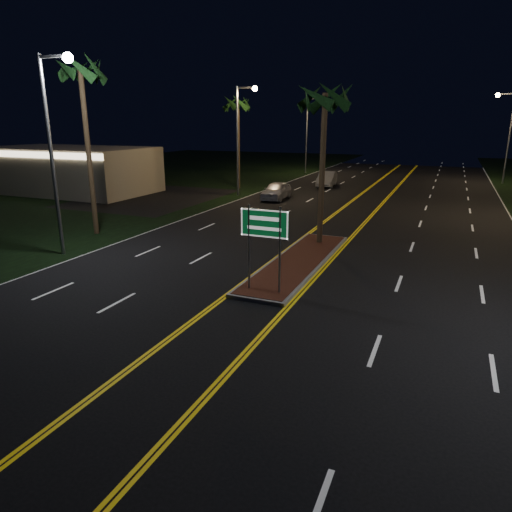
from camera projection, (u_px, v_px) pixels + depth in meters
The scene contains 14 objects.
ground at pixel (231, 324), 14.51m from camera, with size 120.00×120.00×0.00m, color black.
grass_left at pixel (78, 183), 47.81m from camera, with size 40.00×110.00×0.01m, color black.
median_island at pixel (299, 262), 20.67m from camera, with size 2.25×10.25×0.17m.
highway_sign at pixel (264, 232), 16.30m from camera, with size 1.80×0.08×3.20m.
commercial_building at pixel (69, 170), 41.32m from camera, with size 15.00×8.12×4.00m.
streetlight_left_near at pixel (55, 134), 20.41m from camera, with size 1.91×0.44×9.00m.
streetlight_left_mid at pixel (242, 128), 38.08m from camera, with size 1.91×0.44×9.00m.
streetlight_left_far at pixel (310, 126), 55.75m from camera, with size 1.91×0.44×9.00m.
streetlight_right_far at pixel (507, 127), 46.04m from camera, with size 1.91×0.44×9.00m.
palm_median at pixel (325, 98), 21.73m from camera, with size 2.40×2.40×8.30m.
palm_left_near at pixel (80, 72), 23.80m from camera, with size 2.40×2.40×9.80m.
palm_left_far at pixel (238, 104), 41.84m from camera, with size 2.40×2.40×8.80m.
car_near at pixel (276, 189), 37.59m from camera, with size 2.16×5.04×1.68m, color silver.
car_far at pixel (327, 178), 45.25m from camera, with size 2.17×5.06×1.69m, color #9A9DA2.
Camera 1 is at (5.92, -11.95, 6.17)m, focal length 32.00 mm.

